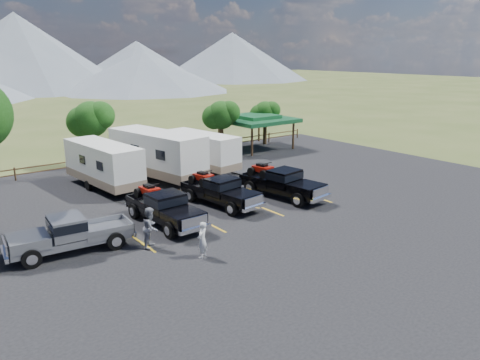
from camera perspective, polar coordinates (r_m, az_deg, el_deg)
ground at (r=24.20m, az=3.91°, el=-6.28°), size 320.00×320.00×0.00m
asphalt_lot at (r=26.35m, az=-0.44°, el=-4.35°), size 44.00×34.00×0.04m
stall_lines at (r=27.10m, az=-1.72°, el=-3.74°), size 12.12×5.50×0.01m
tree_ne_a at (r=41.77m, az=-2.35°, el=7.89°), size 3.11×2.92×4.76m
tree_ne_b at (r=46.28m, az=3.05°, el=8.17°), size 2.77×2.59×4.27m
tree_north at (r=38.38m, az=-17.76°, el=7.04°), size 3.46×3.24×5.25m
rail_fence at (r=40.00m, az=-11.72°, el=3.06°), size 36.12×0.12×1.00m
pavilion at (r=44.29m, az=1.95°, el=7.41°), size 6.20×6.20×3.22m
rig_left at (r=25.15m, az=-9.25°, el=-3.25°), size 2.18×5.82×1.93m
rig_center at (r=27.84m, az=-2.50°, el=-1.26°), size 2.54×5.83×1.89m
rig_right at (r=29.49m, az=5.05°, el=-0.24°), size 2.76×6.20×2.00m
trailer_left at (r=32.42m, az=-16.29°, el=1.76°), size 2.88×8.79×3.04m
trailer_center at (r=33.59m, az=-10.06°, el=3.00°), size 3.96×10.03×3.47m
trailer_right at (r=35.94m, az=-4.77°, el=3.51°), size 3.03×8.40×2.90m
pickup_silver at (r=22.78m, az=-19.94°, el=-6.13°), size 5.81×2.43×1.70m
person_a at (r=20.93m, az=-4.62°, el=-7.28°), size 0.72×0.65×1.66m
person_b at (r=22.27m, az=-10.84°, el=-5.70°), size 1.19×1.19×1.94m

